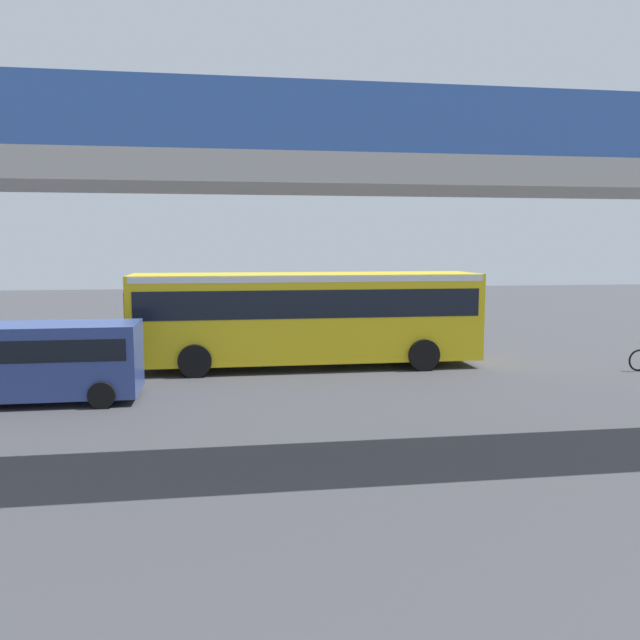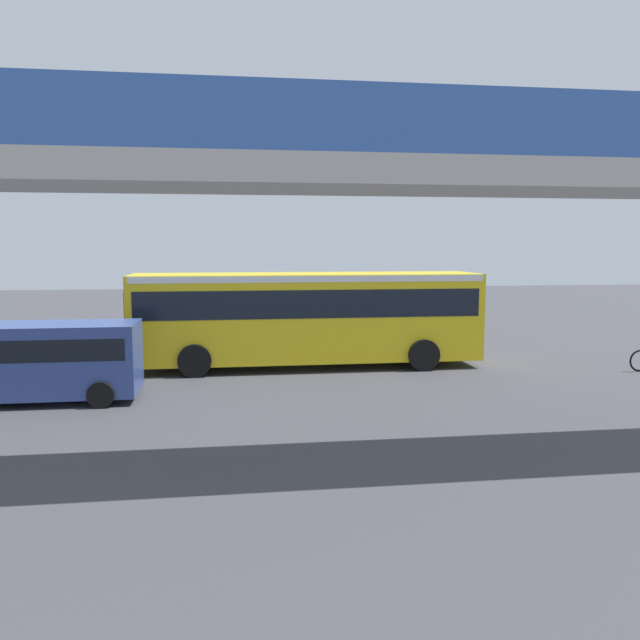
{
  "view_description": "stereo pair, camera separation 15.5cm",
  "coord_description": "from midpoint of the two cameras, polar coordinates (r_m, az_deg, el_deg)",
  "views": [
    {
      "loc": [
        3.95,
        22.33,
        4.07
      ],
      "look_at": [
        0.77,
        1.22,
        1.6
      ],
      "focal_mm": 36.07,
      "sensor_mm": 36.0,
      "label": 1
    },
    {
      "loc": [
        3.79,
        22.35,
        4.07
      ],
      "look_at": [
        0.77,
        1.22,
        1.6
      ],
      "focal_mm": 36.07,
      "sensor_mm": 36.0,
      "label": 2
    }
  ],
  "objects": [
    {
      "name": "city_bus",
      "position": [
        21.56,
        -1.39,
        0.78
      ],
      "size": [
        11.54,
        2.85,
        3.15
      ],
      "color": "yellow",
      "rests_on": "ground"
    },
    {
      "name": "pedestrian",
      "position": [
        26.65,
        8.52,
        -0.33
      ],
      "size": [
        0.38,
        0.38,
        1.79
      ],
      "color": "#2D2D38",
      "rests_on": "ground"
    },
    {
      "name": "lane_dash_centre",
      "position": [
        25.08,
        -8.75,
        -2.81
      ],
      "size": [
        2.0,
        0.2,
        0.01
      ],
      "primitive_type": "cube",
      "color": "silver",
      "rests_on": "ground"
    },
    {
      "name": "lane_dash_left",
      "position": [
        25.38,
        0.33,
        -2.62
      ],
      "size": [
        2.0,
        0.2,
        0.01
      ],
      "primitive_type": "cube",
      "color": "silver",
      "rests_on": "ground"
    },
    {
      "name": "parked_van",
      "position": [
        18.3,
        -23.47,
        -3.03
      ],
      "size": [
        4.8,
        2.17,
        2.05
      ],
      "color": "#33478C",
      "rests_on": "ground"
    },
    {
      "name": "ground",
      "position": [
        23.03,
        1.26,
        -3.58
      ],
      "size": [
        80.0,
        80.0,
        0.0
      ],
      "primitive_type": "plane",
      "color": "#424247"
    },
    {
      "name": "pedestrian_overpass",
      "position": [
        12.27,
        10.03,
        10.67
      ],
      "size": [
        29.99,
        2.6,
        6.67
      ],
      "color": "#B2ADA5",
      "rests_on": "ground"
    },
    {
      "name": "traffic_sign",
      "position": [
        27.19,
        -3.23,
        1.99
      ],
      "size": [
        0.08,
        0.6,
        2.8
      ],
      "color": "slate",
      "rests_on": "ground"
    },
    {
      "name": "lane_dash_leftmost",
      "position": [
        26.29,
        8.98,
        -2.38
      ],
      "size": [
        2.0,
        0.2,
        0.01
      ],
      "primitive_type": "cube",
      "color": "silver",
      "rests_on": "ground"
    }
  ]
}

